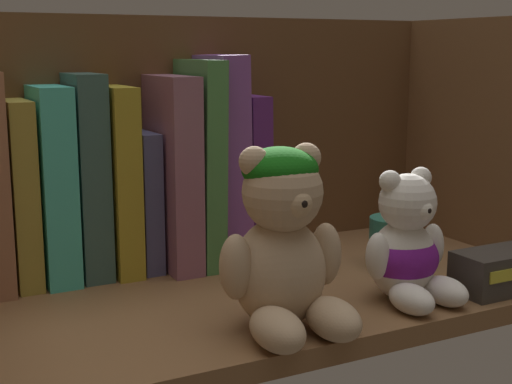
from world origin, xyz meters
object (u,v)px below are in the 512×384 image
object	(u,v)px
book_5	(86,176)
small_product_box	(504,270)
book_3	(19,194)
book_7	(141,200)
teddy_bear_larger	(284,244)
book_8	(166,171)
book_11	(243,175)
book_9	(193,162)
book_10	(218,158)
book_6	(116,180)
teddy_bear_smaller	(406,249)
pillar_candle	(397,243)
book_4	(51,184)

from	to	relation	value
book_5	small_product_box	xyz separation A→B (cm)	(36.11, -25.20, -8.81)
book_3	book_7	distance (cm)	13.24
book_3	teddy_bear_larger	size ratio (longest dim) A/B	1.18
book_8	book_11	bearing A→B (deg)	0.00
book_9	small_product_box	world-z (taller)	book_9
book_9	small_product_box	size ratio (longest dim) A/B	2.17
book_10	book_6	bearing A→B (deg)	180.00
book_6	teddy_bear_larger	bearing A→B (deg)	-72.46
book_5	small_product_box	world-z (taller)	book_5
teddy_bear_smaller	book_11	bearing A→B (deg)	105.63
book_6	pillar_candle	distance (cm)	32.19
book_11	teddy_bear_smaller	world-z (taller)	book_11
book_5	book_11	xyz separation A→B (cm)	(18.93, 0.00, -1.39)
book_9	book_5	bearing A→B (deg)	180.00
book_4	book_9	bearing A→B (deg)	0.00
book_5	book_6	distance (cm)	3.40
teddy_bear_larger	small_product_box	world-z (taller)	teddy_bear_larger
book_5	teddy_bear_larger	xyz separation A→B (cm)	(10.87, -23.85, -3.18)
book_9	book_11	xyz separation A→B (cm)	(6.48, 0.00, -2.07)
book_3	pillar_candle	bearing A→B (deg)	-19.26
book_11	pillar_candle	size ratio (longest dim) A/B	3.34
book_7	small_product_box	distance (cm)	39.56
book_3	pillar_candle	size ratio (longest dim) A/B	3.39
book_6	book_9	size ratio (longest dim) A/B	0.88
pillar_candle	small_product_box	size ratio (longest dim) A/B	0.53
book_4	small_product_box	world-z (taller)	book_4
book_5	teddy_bear_larger	distance (cm)	26.40
book_6	teddy_bear_smaller	distance (cm)	32.07
small_product_box	teddy_bear_larger	bearing A→B (deg)	176.95
book_7	book_8	distance (cm)	4.32
book_6	pillar_candle	world-z (taller)	book_6
book_8	book_11	world-z (taller)	book_8
book_3	book_7	world-z (taller)	book_3
book_8	book_9	distance (cm)	3.34
book_8	small_product_box	bearing A→B (deg)	-43.13
book_7	book_8	bearing A→B (deg)	0.00
book_10	teddy_bear_smaller	bearing A→B (deg)	-67.07
book_3	book_4	world-z (taller)	book_4
book_5	book_11	bearing A→B (deg)	0.00
book_7	pillar_candle	distance (cm)	29.22
book_7	book_9	xyz separation A→B (cm)	(6.31, 0.00, 3.88)
book_6	teddy_bear_larger	xyz separation A→B (cm)	(7.54, -23.85, -2.49)
pillar_candle	book_4	bearing A→B (deg)	159.08
book_4	book_10	world-z (taller)	book_10
book_8	book_10	size ratio (longest dim) A/B	0.91
book_11	teddy_bear_larger	distance (cm)	25.24
book_8	pillar_candle	bearing A→B (deg)	-31.05
book_7	book_10	bearing A→B (deg)	0.00
book_3	small_product_box	xyz separation A→B (cm)	(43.07, -25.20, -7.54)
book_8	teddy_bear_larger	distance (cm)	24.10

